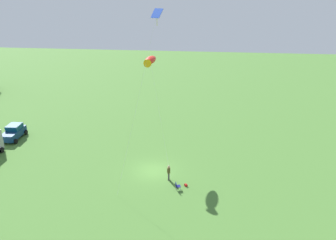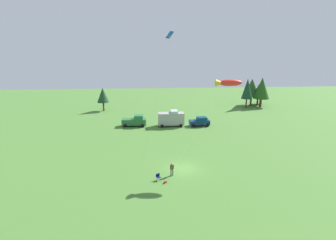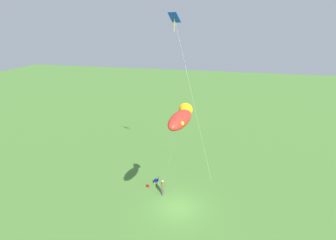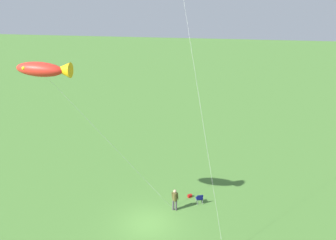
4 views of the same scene
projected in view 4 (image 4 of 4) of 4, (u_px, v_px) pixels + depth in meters
ground_plane at (148, 224)px, 27.97m from camera, size 160.00×160.00×0.00m
person_kite_flyer at (175, 198)px, 29.21m from camera, size 0.54×0.36×1.74m
folding_chair at (200, 198)px, 30.19m from camera, size 0.61×0.61×0.82m
backpack_on_grass at (190, 196)px, 31.19m from camera, size 0.39×0.38×0.22m
kite_large_fish at (45, 70)px, 23.47m from camera, size 9.29×4.08×11.81m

